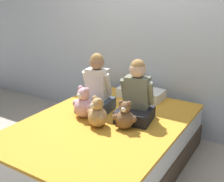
% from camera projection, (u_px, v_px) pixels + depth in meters
% --- Properties ---
extents(ground_plane, '(14.00, 14.00, 0.00)m').
position_uv_depth(ground_plane, '(104.00, 165.00, 2.94)').
color(ground_plane, '#B2A899').
extents(wall_behind_bed, '(8.00, 0.06, 2.50)m').
position_uv_depth(wall_behind_bed, '(154.00, 32.00, 3.43)').
color(wall_behind_bed, silver).
rests_on(wall_behind_bed, ground_plane).
extents(bed, '(1.46, 1.99, 0.50)m').
position_uv_depth(bed, '(104.00, 144.00, 2.86)').
color(bed, '#473828').
rests_on(bed, ground_plane).
extents(child_on_left, '(0.37, 0.35, 0.62)m').
position_uv_depth(child_on_left, '(96.00, 88.00, 3.00)').
color(child_on_left, '#384251').
rests_on(child_on_left, bed).
extents(child_on_right, '(0.38, 0.38, 0.61)m').
position_uv_depth(child_on_right, '(136.00, 96.00, 2.77)').
color(child_on_right, black).
rests_on(child_on_right, bed).
extents(teddy_bear_held_by_left_child, '(0.27, 0.21, 0.33)m').
position_uv_depth(teddy_bear_held_by_left_child, '(84.00, 104.00, 2.85)').
color(teddy_bear_held_by_left_child, '#DBA3B2').
rests_on(teddy_bear_held_by_left_child, bed).
extents(teddy_bear_held_by_right_child, '(0.23, 0.18, 0.28)m').
position_uv_depth(teddy_bear_held_by_right_child, '(125.00, 117.00, 2.61)').
color(teddy_bear_held_by_right_child, brown).
rests_on(teddy_bear_held_by_right_child, bed).
extents(teddy_bear_between_children, '(0.24, 0.19, 0.30)m').
position_uv_depth(teddy_bear_between_children, '(97.00, 114.00, 2.65)').
color(teddy_bear_between_children, tan).
rests_on(teddy_bear_between_children, bed).
extents(pillow_at_headboard, '(0.55, 0.28, 0.11)m').
position_uv_depth(pillow_at_headboard, '(141.00, 93.00, 3.42)').
color(pillow_at_headboard, white).
rests_on(pillow_at_headboard, bed).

